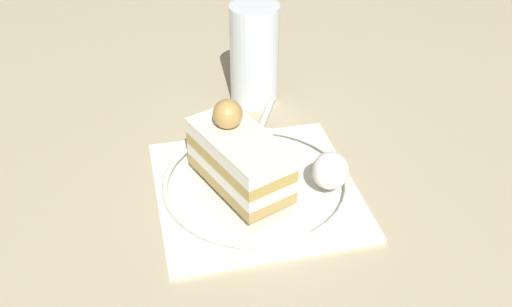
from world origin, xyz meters
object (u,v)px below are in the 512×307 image
(fork, at_px, (260,131))
(whipped_cream_dollop, at_px, (330,171))
(cake_slice, at_px, (239,157))
(dessert_plate, at_px, (256,185))
(drink_glass_near, at_px, (255,57))

(fork, bearing_deg, whipped_cream_dollop, -78.30)
(cake_slice, distance_m, whipped_cream_dollop, 0.09)
(whipped_cream_dollop, bearing_deg, cake_slice, 150.63)
(cake_slice, distance_m, fork, 0.09)
(whipped_cream_dollop, xyz_separation_m, fork, (-0.02, 0.11, -0.02))
(dessert_plate, xyz_separation_m, whipped_cream_dollop, (0.06, -0.04, 0.03))
(cake_slice, xyz_separation_m, whipped_cream_dollop, (0.07, -0.04, -0.01))
(drink_glass_near, bearing_deg, cake_slice, -118.91)
(dessert_plate, bearing_deg, whipped_cream_dollop, -32.92)
(fork, height_order, drink_glass_near, drink_glass_near)
(whipped_cream_dollop, xyz_separation_m, drink_glass_near, (0.01, 0.20, 0.02))
(cake_slice, bearing_deg, whipped_cream_dollop, -29.37)
(dessert_plate, height_order, drink_glass_near, drink_glass_near)
(dessert_plate, height_order, whipped_cream_dollop, whipped_cream_dollop)
(cake_slice, relative_size, fork, 1.15)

